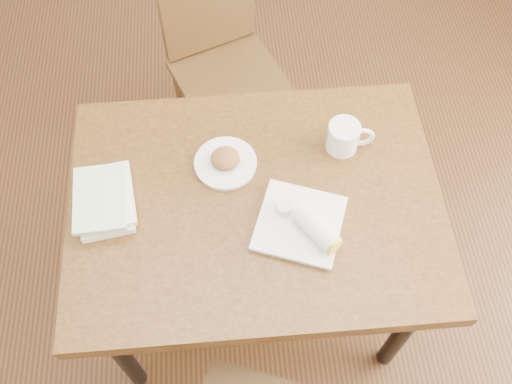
{
  "coord_description": "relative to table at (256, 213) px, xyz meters",
  "views": [
    {
      "loc": [
        -0.07,
        -0.89,
        2.3
      ],
      "look_at": [
        0.0,
        0.0,
        0.8
      ],
      "focal_mm": 40.0,
      "sensor_mm": 36.0,
      "label": 1
    }
  ],
  "objects": [
    {
      "name": "plate_scone",
      "position": [
        -0.09,
        0.14,
        0.1
      ],
      "size": [
        0.2,
        0.2,
        0.06
      ],
      "color": "white",
      "rests_on": "table"
    },
    {
      "name": "plate_burrito",
      "position": [
        0.14,
        -0.11,
        0.11
      ],
      "size": [
        0.32,
        0.32,
        0.08
      ],
      "color": "white",
      "rests_on": "table"
    },
    {
      "name": "table",
      "position": [
        0.0,
        0.0,
        0.0
      ],
      "size": [
        1.18,
        0.87,
        0.75
      ],
      "color": "brown",
      "rests_on": "ground"
    },
    {
      "name": "ground",
      "position": [
        0.0,
        0.0,
        -0.67
      ],
      "size": [
        4.0,
        5.0,
        0.01
      ],
      "primitive_type": "cube",
      "color": "#472814",
      "rests_on": "ground"
    },
    {
      "name": "book_stack",
      "position": [
        -0.47,
        0.02,
        0.11
      ],
      "size": [
        0.2,
        0.26,
        0.06
      ],
      "color": "white",
      "rests_on": "table"
    },
    {
      "name": "chair_far",
      "position": [
        -0.08,
        0.83,
        -0.12
      ],
      "size": [
        0.55,
        0.55,
        0.95
      ],
      "color": "#4D3516",
      "rests_on": "ground"
    },
    {
      "name": "coffee_mug",
      "position": [
        0.3,
        0.18,
        0.14
      ],
      "size": [
        0.16,
        0.1,
        0.11
      ],
      "color": "white",
      "rests_on": "table"
    }
  ]
}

